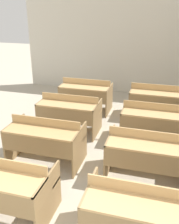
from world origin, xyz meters
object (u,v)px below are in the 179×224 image
at_px(bench_second_right, 148,153).
at_px(bench_back_right, 156,100).
at_px(bench_third_right, 154,121).
at_px(bench_third_left, 69,112).
at_px(bench_back_left, 86,93).
at_px(bench_front_left, 3,185).
at_px(bench_second_left, 45,139).
at_px(bench_front_right, 141,213).

xyz_separation_m(bench_second_right, bench_back_right, (0.01, 2.48, 0.00)).
distance_m(bench_second_right, bench_third_right, 1.23).
bearing_deg(bench_second_right, bench_third_right, 88.71).
height_order(bench_third_left, bench_back_left, same).
relative_size(bench_front_left, bench_third_right, 1.00).
relative_size(bench_second_right, bench_back_left, 1.00).
relative_size(bench_third_right, bench_back_right, 1.00).
height_order(bench_front_left, bench_second_right, same).
bearing_deg(bench_third_right, bench_back_left, 145.02).
bearing_deg(bench_second_left, bench_back_right, 55.00).
bearing_deg(bench_third_left, bench_second_right, -35.18).
distance_m(bench_front_right, bench_second_left, 2.16).
bearing_deg(bench_back_left, bench_front_right, -64.81).
height_order(bench_front_left, bench_back_right, same).
height_order(bench_front_right, bench_third_left, same).
distance_m(bench_front_right, bench_third_left, 3.06).
distance_m(bench_front_right, bench_second_right, 1.28).
bearing_deg(bench_front_right, bench_second_right, 90.92).
relative_size(bench_front_right, bench_back_right, 1.00).
distance_m(bench_front_left, bench_third_left, 2.50).
relative_size(bench_front_right, bench_third_left, 1.00).
bearing_deg(bench_back_left, bench_third_right, -34.98).
xyz_separation_m(bench_second_right, bench_back_left, (-1.74, 2.46, 0.00)).
distance_m(bench_second_right, bench_third_left, 2.12).
height_order(bench_third_left, bench_back_right, same).
relative_size(bench_front_left, bench_second_right, 1.00).
distance_m(bench_second_left, bench_third_right, 2.14).
bearing_deg(bench_second_right, bench_back_left, 125.24).
relative_size(bench_second_left, bench_back_left, 1.00).
height_order(bench_front_right, bench_back_left, same).
bearing_deg(bench_third_right, bench_second_right, -91.29).
height_order(bench_front_right, bench_second_right, same).
bearing_deg(bench_front_right, bench_second_left, 143.85).
bearing_deg(bench_second_right, bench_front_left, -143.45).
height_order(bench_front_left, bench_front_right, same).
height_order(bench_third_left, bench_third_right, same).
bearing_deg(bench_third_right, bench_front_left, -124.97).
xyz_separation_m(bench_second_left, bench_back_left, (-0.02, 2.47, 0.00)).
xyz_separation_m(bench_second_right, bench_third_left, (-1.73, 1.22, 0.00)).
xyz_separation_m(bench_third_right, bench_back_right, (-0.01, 1.25, 0.00)).
relative_size(bench_front_right, bench_third_right, 1.00).
relative_size(bench_front_left, bench_second_left, 1.00).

